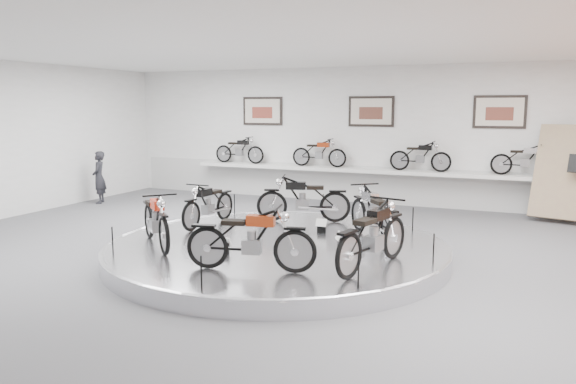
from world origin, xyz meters
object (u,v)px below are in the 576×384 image
at_px(bike_d, 156,219).
at_px(shelf, 367,171).
at_px(visitor, 99,177).
at_px(display_platform, 277,250).
at_px(bike_c, 208,204).
at_px(bike_b, 303,199).
at_px(bike_e, 250,239).
at_px(bike_f, 373,235).
at_px(bike_a, 373,213).

bearing_deg(bike_d, shelf, 118.22).
xyz_separation_m(shelf, visitor, (-7.35, -2.89, -0.23)).
xyz_separation_m(display_platform, bike_d, (-1.92, -1.11, 0.67)).
bearing_deg(shelf, display_platform, -90.00).
xyz_separation_m(bike_c, bike_d, (0.07, -1.96, 0.04)).
xyz_separation_m(bike_c, visitor, (-5.36, 2.66, -0.00)).
relative_size(bike_d, visitor, 1.14).
bearing_deg(bike_b, display_platform, 78.85).
distance_m(display_platform, bike_d, 2.32).
xyz_separation_m(display_platform, visitor, (-7.35, 3.51, 0.62)).
bearing_deg(display_platform, bike_e, -78.12).
distance_m(bike_c, bike_d, 1.96).
bearing_deg(visitor, bike_c, 32.78).
distance_m(bike_c, bike_f, 4.46).
height_order(bike_a, bike_d, bike_d).
bearing_deg(bike_c, bike_d, 4.71).
distance_m(bike_a, bike_d, 4.11).
distance_m(display_platform, shelf, 6.46).
bearing_deg(bike_d, display_platform, 72.56).
distance_m(bike_e, bike_f, 1.93).
xyz_separation_m(shelf, bike_b, (-0.26, -4.39, -0.18)).
bearing_deg(visitor, bike_d, 18.80).
relative_size(bike_c, bike_d, 0.92).
xyz_separation_m(display_platform, bike_c, (-1.99, 0.85, 0.63)).
xyz_separation_m(display_platform, bike_e, (0.38, -1.83, 0.67)).
bearing_deg(bike_f, shelf, 29.77).
xyz_separation_m(bike_f, visitor, (-9.44, 4.45, -0.07)).
xyz_separation_m(bike_a, bike_c, (-3.58, -0.19, -0.04)).
bearing_deg(shelf, bike_a, -73.55).
distance_m(bike_f, visitor, 10.44).
height_order(bike_e, visitor, visitor).
height_order(shelf, bike_b, bike_b).
bearing_deg(bike_a, bike_e, 117.79).
xyz_separation_m(bike_a, visitor, (-8.93, 2.46, -0.04)).
distance_m(shelf, bike_e, 8.24).
bearing_deg(bike_e, bike_f, 14.38).
relative_size(bike_c, bike_e, 0.92).
bearing_deg(bike_e, display_platform, 88.83).
bearing_deg(bike_a, bike_c, 53.52).
bearing_deg(bike_a, display_platform, 83.78).
distance_m(shelf, visitor, 7.90).
relative_size(bike_a, visitor, 1.14).
xyz_separation_m(bike_a, bike_f, (0.51, -1.98, 0.03)).
relative_size(shelf, bike_d, 6.27).
height_order(bike_c, visitor, visitor).
xyz_separation_m(bike_a, bike_d, (-3.50, -2.15, 0.00)).
distance_m(bike_a, bike_e, 3.11).
xyz_separation_m(shelf, bike_f, (2.10, -7.34, -0.16)).
relative_size(bike_b, bike_d, 1.01).
bearing_deg(bike_a, bike_b, 22.70).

